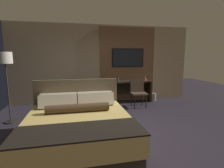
{
  "coord_description": "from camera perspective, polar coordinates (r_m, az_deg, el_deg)",
  "views": [
    {
      "loc": [
        -0.8,
        -3.78,
        1.69
      ],
      "look_at": [
        0.22,
        0.89,
        0.92
      ],
      "focal_mm": 28.0,
      "sensor_mm": 36.0,
      "label": 1
    }
  ],
  "objects": [
    {
      "name": "ground_plane",
      "position": [
        4.22,
        -0.37,
        -14.47
      ],
      "size": [
        16.0,
        16.0,
        0.0
      ],
      "primitive_type": "plane",
      "color": "#28232D"
    },
    {
      "name": "wall_back_tv_panel",
      "position": [
        6.45,
        -3.93,
        6.53
      ],
      "size": [
        7.2,
        0.09,
        2.8
      ],
      "color": "tan",
      "rests_on": "ground_plane"
    },
    {
      "name": "bed",
      "position": [
        3.54,
        -10.81,
        -13.34
      ],
      "size": [
        1.97,
        2.12,
        1.14
      ],
      "color": "#33281E",
      "rests_on": "ground_plane"
    },
    {
      "name": "desk",
      "position": [
        6.52,
        5.64,
        -1.23
      ],
      "size": [
        1.6,
        0.51,
        0.79
      ],
      "color": "#2D2319",
      "rests_on": "ground_plane"
    },
    {
      "name": "tv",
      "position": [
        6.61,
        5.23,
        8.57
      ],
      "size": [
        1.21,
        0.04,
        0.68
      ],
      "color": "black"
    },
    {
      "name": "desk_chair",
      "position": [
        5.96,
        8.47,
        -2.09
      ],
      "size": [
        0.53,
        0.52,
        0.9
      ],
      "rotation": [
        0.0,
        0.0,
        -0.06
      ],
      "color": "#4C3D2D",
      "rests_on": "ground_plane"
    },
    {
      "name": "floor_lamp",
      "position": [
        5.02,
        -31.48,
        5.68
      ],
      "size": [
        0.34,
        0.34,
        1.79
      ],
      "color": "#282623",
      "rests_on": "ground_plane"
    },
    {
      "name": "vase_tall",
      "position": [
        6.24,
        1.95,
        1.87
      ],
      "size": [
        0.12,
        0.12,
        0.23
      ],
      "color": "#333338",
      "rests_on": "desk"
    },
    {
      "name": "vase_short",
      "position": [
        6.62,
        10.78,
        1.99
      ],
      "size": [
        0.12,
        0.12,
        0.19
      ],
      "color": "#B2563D",
      "rests_on": "desk"
    },
    {
      "name": "book",
      "position": [
        6.48,
        7.07,
        1.2
      ],
      "size": [
        0.26,
        0.22,
        0.03
      ],
      "color": "navy",
      "rests_on": "desk"
    },
    {
      "name": "waste_bin",
      "position": [
        6.91,
        13.31,
        -4.08
      ],
      "size": [
        0.22,
        0.22,
        0.28
      ],
      "color": "gray",
      "rests_on": "ground_plane"
    }
  ]
}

